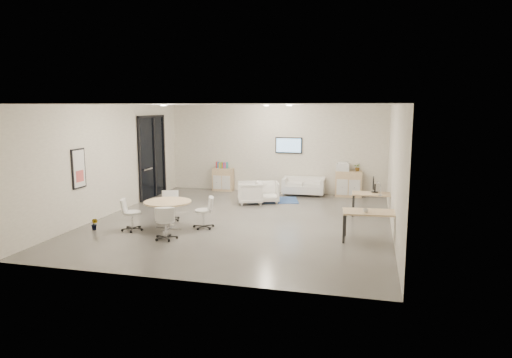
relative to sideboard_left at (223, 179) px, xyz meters
The scene contains 21 objects.
room_shell 4.85m from the sideboard_left, 65.35° to the right, with size 9.60×10.60×4.80m.
glass_door 2.87m from the sideboard_left, 138.39° to the right, with size 0.09×1.90×2.85m.
artwork 6.31m from the sideboard_left, 108.88° to the right, with size 0.05×0.54×1.04m.
wall_tv 2.80m from the sideboard_left, ahead, with size 0.98×0.06×0.58m.
ceiling_spots 4.75m from the sideboard_left, 62.89° to the right, with size 3.14×4.14×0.03m.
sideboard_left is the anchor object (origin of this frame).
sideboard_right 4.65m from the sideboard_left, ahead, with size 0.91×0.44×0.91m.
books 0.54m from the sideboard_left, behind, with size 0.44×0.14×0.22m.
printer 4.49m from the sideboard_left, ahead, with size 0.46×0.39×0.31m.
loveseat 3.08m from the sideboard_left, ahead, with size 1.49×0.76×0.55m.
blue_rug 2.58m from the sideboard_left, 31.18° to the right, with size 1.71×1.14×0.01m, color navy.
armchair_left 2.55m from the sideboard_left, 51.74° to the right, with size 0.77×0.72×0.80m, color silver.
armchair_right 2.69m from the sideboard_left, 39.06° to the right, with size 0.74×0.69×0.76m, color silver.
desk_rear 6.18m from the sideboard_left, 26.55° to the right, with size 1.30×0.68×0.67m.
desk_front 7.69m from the sideboard_left, 44.68° to the right, with size 1.45×0.82×0.72m.
monitor 6.09m from the sideboard_left, 25.46° to the right, with size 0.20×0.50×0.44m.
round_table 5.58m from the sideboard_left, 86.58° to the right, with size 1.22×1.22×0.74m.
meeting_chairs 5.57m from the sideboard_left, 86.58° to the right, with size 2.45×2.45×0.82m.
plant_cabinet 4.98m from the sideboard_left, ahead, with size 0.25×0.28×0.22m, color #3F7F3F.
plant_floor 6.31m from the sideboard_left, 103.44° to the right, with size 0.17×0.31×0.14m, color #3F7F3F.
cup 7.69m from the sideboard_left, 46.37° to the right, with size 0.11×0.09×0.11m, color white.
Camera 1 is at (3.39, -11.88, 3.15)m, focal length 32.00 mm.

